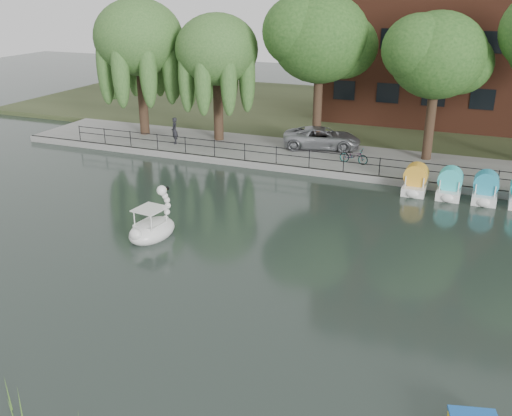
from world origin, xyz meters
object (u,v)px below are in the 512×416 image
Objects in this scene: minivan at (322,136)px; swan_boat at (153,227)px; bicycle at (354,155)px; pedestrian at (174,129)px.

minivan is 2.13× the size of swan_boat.
minivan reaches higher than bicycle.
pedestrian is (-9.23, -2.52, 0.21)m from minivan.
bicycle is at bearing 46.60° from pedestrian.
bicycle is at bearing -147.24° from minivan.
minivan is 15.47m from swan_boat.
bicycle is at bearing 72.26° from swan_boat.
swan_boat is (-3.13, -15.13, -0.72)m from minivan.
pedestrian is (-11.88, -0.03, 0.49)m from bicycle.
pedestrian reaches higher than bicycle.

